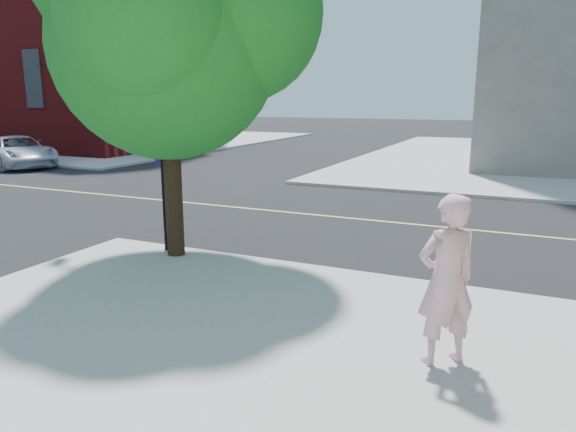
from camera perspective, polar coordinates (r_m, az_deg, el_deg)
The scene contains 8 objects.
ground at distance 11.95m, azimuth -14.09°, elevation -3.34°, with size 140.00×140.00×0.00m, color black.
road_ew at distance 15.61m, azimuth -3.84°, elevation 0.74°, with size 140.00×9.00×0.01m, color black.
sidewalk_nw at distance 43.04m, azimuth -20.53°, elevation 7.62°, with size 26.00×25.00×0.12m, color #A5A5A5.
church at distance 38.53m, azimuth -21.87°, elevation 17.66°, with size 15.20×12.00×14.40m.
man_on_phone at distance 6.46m, azimuth 16.54°, elevation -6.60°, with size 0.74×0.49×2.04m, color #D7A2AF.
street_tree at distance 10.56m, azimuth -12.37°, elevation 19.96°, with size 5.24×4.76×6.95m.
signal_pole at distance 12.18m, azimuth -20.99°, elevation 12.64°, with size 3.55×0.40×4.00m.
car_a at distance 27.99m, azimuth -26.90°, elevation 6.14°, with size 2.37×5.14×1.43m, color silver.
Camera 1 is at (7.25, -8.95, 3.20)m, focal length 33.37 mm.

